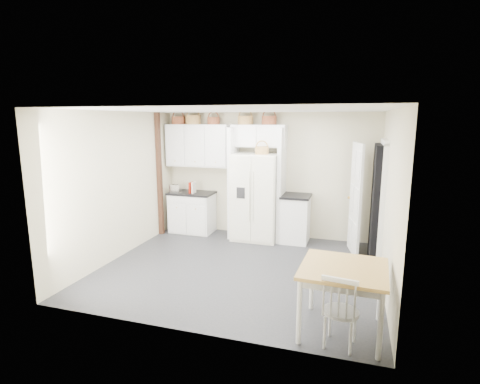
% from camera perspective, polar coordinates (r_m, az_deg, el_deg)
% --- Properties ---
extents(floor, '(4.50, 4.50, 0.00)m').
position_cam_1_polar(floor, '(6.41, -0.07, -11.54)').
color(floor, '#27272E').
rests_on(floor, ground).
extents(ceiling, '(4.50, 4.50, 0.00)m').
position_cam_1_polar(ceiling, '(5.92, -0.07, 12.40)').
color(ceiling, white).
rests_on(ceiling, wall_back).
extents(wall_back, '(4.50, 0.00, 4.50)m').
position_cam_1_polar(wall_back, '(7.93, 4.21, 2.60)').
color(wall_back, beige).
rests_on(wall_back, floor).
extents(wall_left, '(0.00, 4.00, 4.00)m').
position_cam_1_polar(wall_left, '(7.02, -17.90, 0.99)').
color(wall_left, beige).
rests_on(wall_left, floor).
extents(wall_right, '(0.00, 4.00, 4.00)m').
position_cam_1_polar(wall_right, '(5.79, 21.72, -1.31)').
color(wall_right, beige).
rests_on(wall_right, floor).
extents(refrigerator, '(0.92, 0.74, 1.78)m').
position_cam_1_polar(refrigerator, '(7.70, 2.48, -0.73)').
color(refrigerator, white).
rests_on(refrigerator, floor).
extents(base_cab_left, '(0.92, 0.58, 0.85)m').
position_cam_1_polar(base_cab_left, '(8.34, -7.28, -3.17)').
color(base_cab_left, white).
rests_on(base_cab_left, floor).
extents(base_cab_right, '(0.53, 0.63, 0.93)m').
position_cam_1_polar(base_cab_right, '(7.69, 8.47, -4.13)').
color(base_cab_right, white).
rests_on(base_cab_right, floor).
extents(dining_table, '(1.01, 1.01, 0.80)m').
position_cam_1_polar(dining_table, '(4.68, 15.30, -15.50)').
color(dining_table, '#AC7F45').
rests_on(dining_table, floor).
extents(windsor_chair, '(0.44, 0.41, 0.80)m').
position_cam_1_polar(windsor_chair, '(4.41, 15.11, -17.20)').
color(windsor_chair, white).
rests_on(windsor_chair, floor).
extents(counter_left, '(0.96, 0.62, 0.04)m').
position_cam_1_polar(counter_left, '(8.24, -7.35, -0.16)').
color(counter_left, black).
rests_on(counter_left, base_cab_left).
extents(counter_right, '(0.57, 0.67, 0.04)m').
position_cam_1_polar(counter_right, '(7.58, 8.58, -0.60)').
color(counter_right, black).
rests_on(counter_right, base_cab_right).
extents(toaster, '(0.24, 0.14, 0.16)m').
position_cam_1_polar(toaster, '(8.31, -9.86, 0.56)').
color(toaster, silver).
rests_on(toaster, counter_left).
extents(cookbook_red, '(0.07, 0.16, 0.24)m').
position_cam_1_polar(cookbook_red, '(8.13, -7.41, 0.68)').
color(cookbook_red, maroon).
rests_on(cookbook_red, counter_left).
extents(cookbook_cream, '(0.04, 0.16, 0.24)m').
position_cam_1_polar(cookbook_cream, '(8.11, -7.07, 0.67)').
color(cookbook_cream, beige).
rests_on(cookbook_cream, counter_left).
extents(basket_upper_a, '(0.29, 0.29, 0.17)m').
position_cam_1_polar(basket_upper_a, '(8.35, -9.38, 10.71)').
color(basket_upper_a, brown).
rests_on(basket_upper_a, upper_cabinet).
extents(basket_upper_b, '(0.33, 0.33, 0.19)m').
position_cam_1_polar(basket_upper_b, '(8.20, -7.16, 10.86)').
color(basket_upper_b, olive).
rests_on(basket_upper_b, upper_cabinet).
extents(basket_upper_c, '(0.26, 0.26, 0.15)m').
position_cam_1_polar(basket_upper_c, '(8.02, -4.06, 10.77)').
color(basket_upper_c, brown).
rests_on(basket_upper_c, upper_cabinet).
extents(basket_bridge_a, '(0.31, 0.31, 0.17)m').
position_cam_1_polar(basket_bridge_a, '(7.80, 0.81, 10.87)').
color(basket_bridge_a, olive).
rests_on(basket_bridge_a, bridge_cabinet).
extents(basket_bridge_b, '(0.30, 0.30, 0.17)m').
position_cam_1_polar(basket_bridge_b, '(7.67, 4.46, 10.82)').
color(basket_bridge_b, brown).
rests_on(basket_bridge_b, bridge_cabinet).
extents(basket_fridge_b, '(0.27, 0.27, 0.14)m').
position_cam_1_polar(basket_fridge_b, '(7.43, 3.35, 6.34)').
color(basket_fridge_b, olive).
rests_on(basket_fridge_b, refrigerator).
extents(upper_cabinet, '(1.40, 0.34, 0.90)m').
position_cam_1_polar(upper_cabinet, '(8.18, -6.38, 7.04)').
color(upper_cabinet, white).
rests_on(upper_cabinet, wall_back).
extents(bridge_cabinet, '(1.12, 0.34, 0.45)m').
position_cam_1_polar(bridge_cabinet, '(7.73, 2.91, 8.54)').
color(bridge_cabinet, white).
rests_on(bridge_cabinet, wall_back).
extents(fridge_panel_left, '(0.08, 0.60, 2.30)m').
position_cam_1_polar(fridge_panel_left, '(7.85, -1.00, 1.43)').
color(fridge_panel_left, white).
rests_on(fridge_panel_left, floor).
extents(fridge_panel_right, '(0.08, 0.60, 2.30)m').
position_cam_1_polar(fridge_panel_right, '(7.60, 6.33, 1.04)').
color(fridge_panel_right, white).
rests_on(fridge_panel_right, floor).
extents(trim_post, '(0.09, 0.09, 2.60)m').
position_cam_1_polar(trim_post, '(8.12, -12.18, 2.58)').
color(trim_post, '#381B10').
rests_on(trim_post, floor).
extents(doorway_void, '(0.18, 0.85, 2.05)m').
position_cam_1_polar(doorway_void, '(6.82, 20.19, -1.80)').
color(doorway_void, black).
rests_on(doorway_void, floor).
extents(door_slab, '(0.21, 0.79, 2.05)m').
position_cam_1_polar(door_slab, '(7.13, 17.18, -1.07)').
color(door_slab, white).
rests_on(door_slab, floor).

